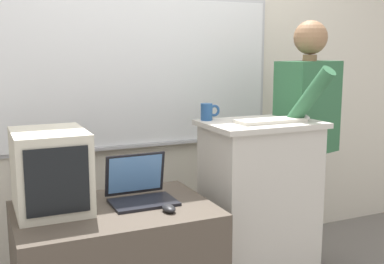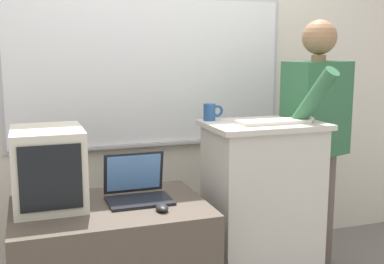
{
  "view_description": "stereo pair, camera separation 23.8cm",
  "coord_description": "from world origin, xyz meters",
  "px_view_note": "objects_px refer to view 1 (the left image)",
  "views": [
    {
      "loc": [
        -1.15,
        -1.86,
        1.46
      ],
      "look_at": [
        -0.07,
        0.53,
        1.01
      ],
      "focal_mm": 45.0,
      "sensor_mm": 36.0,
      "label": 1
    },
    {
      "loc": [
        -0.93,
        -1.95,
        1.46
      ],
      "look_at": [
        -0.07,
        0.53,
        1.01
      ],
      "focal_mm": 45.0,
      "sensor_mm": 36.0,
      "label": 2
    }
  ],
  "objects_px": {
    "computer_mouse_by_keyboard": "(303,117)",
    "coffee_mug": "(208,112)",
    "laptop": "(139,188)",
    "person_presenter": "(307,129)",
    "lectern_podium": "(259,207)",
    "crt_monitor": "(50,171)",
    "wireless_keyboard": "(271,121)",
    "computer_mouse_by_laptop": "(169,208)"
  },
  "relations": [
    {
      "from": "lectern_podium",
      "to": "person_presenter",
      "type": "height_order",
      "value": "person_presenter"
    },
    {
      "from": "computer_mouse_by_laptop",
      "to": "crt_monitor",
      "type": "xyz_separation_m",
      "value": [
        -0.51,
        0.27,
        0.18
      ]
    },
    {
      "from": "laptop",
      "to": "computer_mouse_by_laptop",
      "type": "bearing_deg",
      "value": -73.06
    },
    {
      "from": "person_presenter",
      "to": "computer_mouse_by_keyboard",
      "type": "xyz_separation_m",
      "value": [
        -0.2,
        -0.21,
        0.11
      ]
    },
    {
      "from": "lectern_podium",
      "to": "laptop",
      "type": "xyz_separation_m",
      "value": [
        -0.75,
        -0.02,
        0.22
      ]
    },
    {
      "from": "computer_mouse_by_keyboard",
      "to": "coffee_mug",
      "type": "distance_m",
      "value": 0.57
    },
    {
      "from": "computer_mouse_by_laptop",
      "to": "crt_monitor",
      "type": "height_order",
      "value": "crt_monitor"
    },
    {
      "from": "lectern_podium",
      "to": "wireless_keyboard",
      "type": "height_order",
      "value": "wireless_keyboard"
    },
    {
      "from": "wireless_keyboard",
      "to": "crt_monitor",
      "type": "xyz_separation_m",
      "value": [
        -1.22,
        0.07,
        -0.18
      ]
    },
    {
      "from": "lectern_podium",
      "to": "laptop",
      "type": "relative_size",
      "value": 3.19
    },
    {
      "from": "computer_mouse_by_laptop",
      "to": "computer_mouse_by_keyboard",
      "type": "relative_size",
      "value": 1.0
    },
    {
      "from": "coffee_mug",
      "to": "computer_mouse_by_laptop",
      "type": "bearing_deg",
      "value": -134.32
    },
    {
      "from": "wireless_keyboard",
      "to": "coffee_mug",
      "type": "relative_size",
      "value": 3.38
    },
    {
      "from": "wireless_keyboard",
      "to": "coffee_mug",
      "type": "bearing_deg",
      "value": 141.76
    },
    {
      "from": "person_presenter",
      "to": "wireless_keyboard",
      "type": "height_order",
      "value": "person_presenter"
    },
    {
      "from": "wireless_keyboard",
      "to": "coffee_mug",
      "type": "height_order",
      "value": "coffee_mug"
    },
    {
      "from": "lectern_podium",
      "to": "computer_mouse_by_laptop",
      "type": "xyz_separation_m",
      "value": [
        -0.68,
        -0.26,
        0.17
      ]
    },
    {
      "from": "person_presenter",
      "to": "wireless_keyboard",
      "type": "relative_size",
      "value": 4.01
    },
    {
      "from": "computer_mouse_by_keyboard",
      "to": "coffee_mug",
      "type": "height_order",
      "value": "coffee_mug"
    },
    {
      "from": "person_presenter",
      "to": "coffee_mug",
      "type": "distance_m",
      "value": 0.73
    },
    {
      "from": "lectern_podium",
      "to": "crt_monitor",
      "type": "height_order",
      "value": "crt_monitor"
    },
    {
      "from": "laptop",
      "to": "crt_monitor",
      "type": "relative_size",
      "value": 0.75
    },
    {
      "from": "wireless_keyboard",
      "to": "computer_mouse_by_laptop",
      "type": "distance_m",
      "value": 0.82
    },
    {
      "from": "lectern_podium",
      "to": "coffee_mug",
      "type": "bearing_deg",
      "value": 147.04
    },
    {
      "from": "person_presenter",
      "to": "computer_mouse_by_laptop",
      "type": "bearing_deg",
      "value": -177.05
    },
    {
      "from": "lectern_podium",
      "to": "person_presenter",
      "type": "xyz_separation_m",
      "value": [
        0.45,
        0.15,
        0.43
      ]
    },
    {
      "from": "person_presenter",
      "to": "coffee_mug",
      "type": "xyz_separation_m",
      "value": [
        -0.71,
        0.02,
        0.15
      ]
    },
    {
      "from": "wireless_keyboard",
      "to": "computer_mouse_by_keyboard",
      "type": "bearing_deg",
      "value": -0.01
    },
    {
      "from": "wireless_keyboard",
      "to": "coffee_mug",
      "type": "xyz_separation_m",
      "value": [
        -0.29,
        0.23,
        0.04
      ]
    },
    {
      "from": "coffee_mug",
      "to": "laptop",
      "type": "bearing_deg",
      "value": -158.46
    },
    {
      "from": "crt_monitor",
      "to": "coffee_mug",
      "type": "bearing_deg",
      "value": 9.74
    },
    {
      "from": "laptop",
      "to": "crt_monitor",
      "type": "height_order",
      "value": "crt_monitor"
    },
    {
      "from": "laptop",
      "to": "computer_mouse_by_laptop",
      "type": "distance_m",
      "value": 0.25
    },
    {
      "from": "person_presenter",
      "to": "laptop",
      "type": "bearing_deg",
      "value": 171.27
    },
    {
      "from": "person_presenter",
      "to": "laptop",
      "type": "distance_m",
      "value": 1.24
    },
    {
      "from": "computer_mouse_by_keyboard",
      "to": "crt_monitor",
      "type": "distance_m",
      "value": 1.46
    },
    {
      "from": "computer_mouse_by_keyboard",
      "to": "coffee_mug",
      "type": "relative_size",
      "value": 0.82
    },
    {
      "from": "lectern_podium",
      "to": "crt_monitor",
      "type": "bearing_deg",
      "value": 179.52
    },
    {
      "from": "person_presenter",
      "to": "coffee_mug",
      "type": "height_order",
      "value": "person_presenter"
    },
    {
      "from": "laptop",
      "to": "crt_monitor",
      "type": "xyz_separation_m",
      "value": [
        -0.44,
        0.03,
        0.13
      ]
    },
    {
      "from": "crt_monitor",
      "to": "computer_mouse_by_laptop",
      "type": "bearing_deg",
      "value": -27.84
    },
    {
      "from": "lectern_podium",
      "to": "computer_mouse_by_laptop",
      "type": "height_order",
      "value": "lectern_podium"
    }
  ]
}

